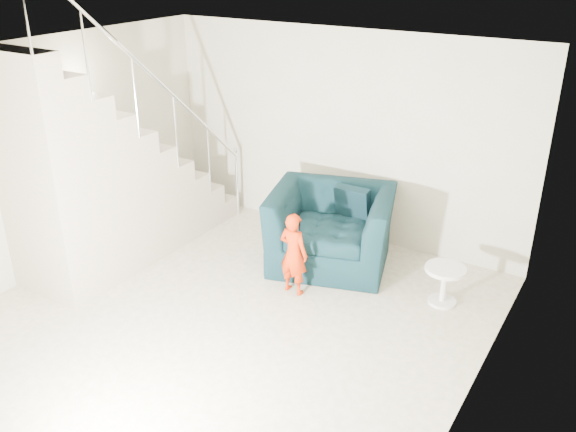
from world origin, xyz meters
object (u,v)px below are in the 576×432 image
at_px(armchair, 331,228).
at_px(toddler, 293,254).
at_px(side_table, 444,279).
at_px(staircase, 106,189).

xyz_separation_m(armchair, toddler, (-0.03, -0.83, 0.02)).
height_order(side_table, staircase, staircase).
xyz_separation_m(toddler, staircase, (-2.30, -0.51, 0.46)).
xyz_separation_m(toddler, side_table, (1.52, 0.65, -0.19)).
xyz_separation_m(armchair, side_table, (1.49, -0.18, -0.17)).
bearing_deg(side_table, staircase, -163.10).
xyz_separation_m(armchair, staircase, (-2.33, -1.34, 0.48)).
height_order(toddler, staircase, staircase).
relative_size(toddler, staircase, 0.27).
bearing_deg(side_table, armchair, 173.00).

